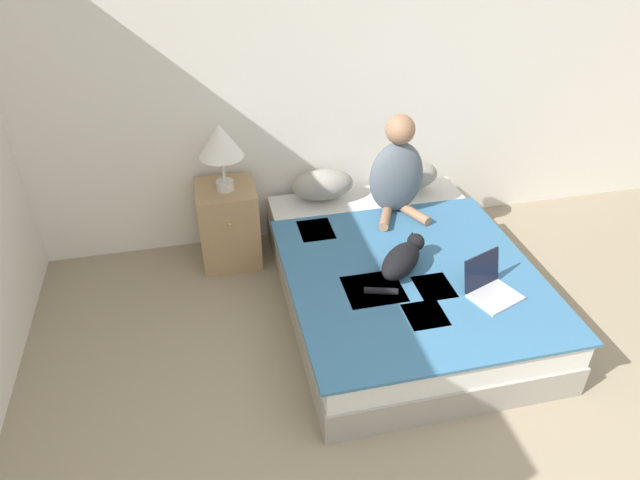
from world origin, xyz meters
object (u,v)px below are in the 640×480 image
at_px(cat_tabby, 402,259).
at_px(bed, 400,281).
at_px(laptop_open, 490,287).
at_px(pillow_far, 408,176).
at_px(pillow_near, 323,185).
at_px(person_sitting, 397,172).
at_px(nightstand, 229,224).
at_px(table_lamp, 220,143).

bearing_deg(cat_tabby, bed, 22.97).
height_order(cat_tabby, laptop_open, laptop_open).
distance_m(pillow_far, laptop_open, 1.37).
distance_m(bed, pillow_near, 1.00).
xyz_separation_m(person_sitting, nightstand, (-1.23, 0.24, -0.42)).
bearing_deg(table_lamp, cat_tabby, -42.52).
bearing_deg(table_lamp, nightstand, 95.25).
bearing_deg(cat_tabby, person_sitting, 31.23).
distance_m(nightstand, table_lamp, 0.68).
distance_m(pillow_far, nightstand, 1.46).
bearing_deg(cat_tabby, laptop_open, -80.31).
distance_m(person_sitting, laptop_open, 1.13).
bearing_deg(nightstand, cat_tabby, -43.33).
bearing_deg(laptop_open, person_sitting, 82.25).
bearing_deg(table_lamp, pillow_near, 7.12).
xyz_separation_m(bed, person_sitting, (0.14, 0.58, 0.53)).
bearing_deg(cat_tabby, pillow_near, 61.87).
xyz_separation_m(cat_tabby, table_lamp, (-1.03, 0.94, 0.49)).
relative_size(pillow_far, laptop_open, 1.33).
distance_m(bed, person_sitting, 0.80).
height_order(bed, table_lamp, table_lamp).
height_order(nightstand, table_lamp, table_lamp).
distance_m(person_sitting, nightstand, 1.32).
relative_size(person_sitting, laptop_open, 2.08).
relative_size(person_sitting, cat_tabby, 1.52).
distance_m(person_sitting, table_lamp, 1.27).
bearing_deg(person_sitting, nightstand, 169.06).
height_order(cat_tabby, nightstand, nightstand).
height_order(pillow_near, cat_tabby, pillow_near).
xyz_separation_m(pillow_near, nightstand, (-0.75, -0.06, -0.21)).
relative_size(pillow_near, laptop_open, 1.33).
height_order(pillow_near, person_sitting, person_sitting).
distance_m(pillow_near, cat_tabby, 1.07).
bearing_deg(person_sitting, cat_tabby, -105.40).
bearing_deg(person_sitting, bed, -103.10).
bearing_deg(pillow_near, person_sitting, -31.92).
relative_size(pillow_near, pillow_far, 1.00).
bearing_deg(person_sitting, pillow_near, 148.08).
distance_m(pillow_far, cat_tabby, 1.11).
xyz_separation_m(bed, pillow_far, (0.35, 0.88, 0.32)).
bearing_deg(bed, pillow_near, 111.56).
bearing_deg(bed, laptop_open, -52.05).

